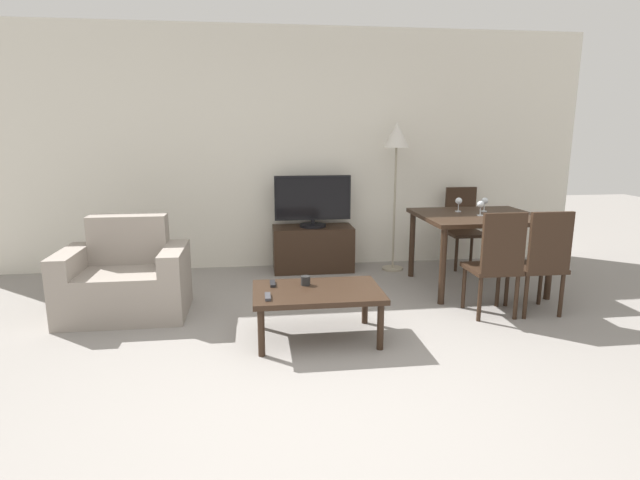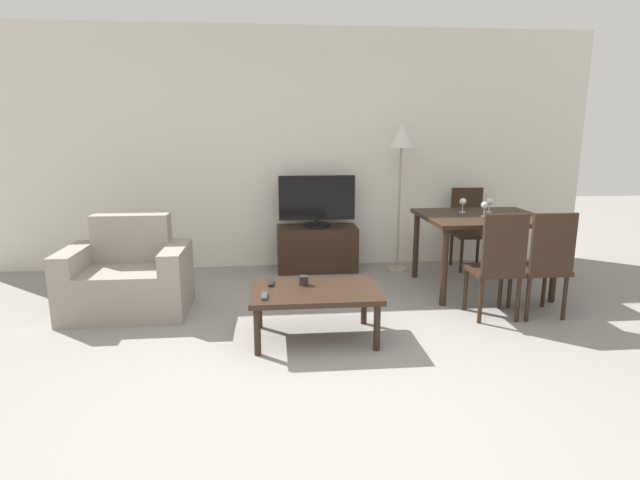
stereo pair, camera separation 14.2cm
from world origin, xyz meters
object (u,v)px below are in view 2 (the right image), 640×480
armchair (128,279)px  remote_secondary (271,283)px  dining_chair_near (498,262)px  dining_chair_near_right (545,261)px  dining_chair_far (469,225)px  wine_glass_left (489,202)px  cup_white_near (304,280)px  wine_glass_center (463,202)px  tv (317,201)px  tv_stand (317,248)px  dining_table (482,224)px  wine_glass_right (485,206)px  coffee_table (315,295)px  remote_primary (264,296)px  floor_lamp (401,146)px

armchair → remote_secondary: (1.25, -0.58, 0.10)m
dining_chair_near → remote_secondary: dining_chair_near is taller
dining_chair_near → dining_chair_near_right: bearing=0.0°
dining_chair_far → wine_glass_left: size_ratio=6.32×
cup_white_near → wine_glass_center: 2.10m
tv → remote_secondary: 1.89m
dining_chair_near → wine_glass_center: 1.09m
tv_stand → dining_table: bearing=-28.5°
dining_chair_far → wine_glass_left: 0.75m
dining_chair_near → wine_glass_left: bearing=71.1°
tv → dining_table: (1.57, -0.85, -0.13)m
tv_stand → dining_chair_far: bearing=-0.7°
wine_glass_left → wine_glass_right: bearing=-122.7°
dining_chair_far → dining_chair_near_right: same height
coffee_table → remote_primary: 0.41m
remote_primary → remote_secondary: (0.05, 0.31, 0.00)m
tv → dining_chair_near_right: 2.46m
coffee_table → dining_chair_near: dining_chair_near is taller
wine_glass_right → armchair: bearing=-175.5°
wine_glass_left → wine_glass_center: 0.27m
dining_chair_near_right → armchair: bearing=172.1°
armchair → coffee_table: bearing=-25.4°
wine_glass_center → wine_glass_right: size_ratio=1.00×
dining_chair_near_right → remote_secondary: bearing=-177.7°
dining_chair_far → wine_glass_right: 1.00m
cup_white_near → armchair: bearing=157.4°
tv_stand → cup_white_near: tv_stand is taller
armchair → dining_chair_near: 3.18m
tv_stand → wine_glass_left: size_ratio=6.17×
armchair → dining_chair_far: (3.54, 1.16, 0.20)m
wine_glass_left → tv: bearing=158.2°
coffee_table → dining_chair_near: size_ratio=1.05×
dining_chair_far → coffee_table: bearing=-135.7°
coffee_table → remote_primary: (-0.38, -0.15, 0.05)m
cup_white_near → wine_glass_center: size_ratio=0.50×
tv_stand → dining_chair_far: dining_chair_far is taller
floor_lamp → dining_chair_near_right: bearing=-61.5°
coffee_table → dining_chair_far: size_ratio=1.05×
tv_stand → floor_lamp: size_ratio=0.54×
remote_primary → wine_glass_left: (2.27, 1.40, 0.45)m
remote_secondary → wine_glass_left: wine_glass_left is taller
remote_primary → wine_glass_center: wine_glass_center is taller
dining_chair_near → remote_secondary: 1.89m
dining_chair_near → coffee_table: bearing=-170.6°
tv_stand → remote_secondary: size_ratio=6.01×
remote_secondary → wine_glass_right: size_ratio=1.03×
tv_stand → dining_chair_far: 1.79m
dining_table → remote_secondary: size_ratio=7.80×
tv → dining_chair_far: tv is taller
wine_glass_right → floor_lamp: bearing=127.5°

